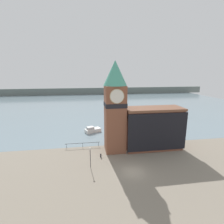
{
  "coord_description": "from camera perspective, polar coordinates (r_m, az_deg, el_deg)",
  "views": [
    {
      "loc": [
        -7.87,
        -26.61,
        17.08
      ],
      "look_at": [
        -2.66,
        6.83,
        9.32
      ],
      "focal_mm": 28.0,
      "sensor_mm": 36.0,
      "label": 1
    }
  ],
  "objects": [
    {
      "name": "ground_plane",
      "position": [
        32.59,
        6.85,
        -18.8
      ],
      "size": [
        160.0,
        160.0,
        0.0
      ],
      "primitive_type": "plane",
      "color": "gray"
    },
    {
      "name": "water",
      "position": [
        100.38,
        -4.23,
        3.08
      ],
      "size": [
        160.0,
        120.0,
        0.0
      ],
      "color": "gray",
      "rests_on": "ground_plane"
    },
    {
      "name": "far_shoreline",
      "position": [
        139.59,
        -5.61,
        6.85
      ],
      "size": [
        180.0,
        3.0,
        5.0
      ],
      "color": "slate",
      "rests_on": "water"
    },
    {
      "name": "pier_railing",
      "position": [
        41.62,
        -9.57,
        -10.12
      ],
      "size": [
        8.0,
        0.08,
        1.09
      ],
      "color": "#232328",
      "rests_on": "ground_plane"
    },
    {
      "name": "clock_tower",
      "position": [
        36.88,
        1.01,
        2.3
      ],
      "size": [
        4.9,
        4.9,
        19.42
      ],
      "color": "brown",
      "rests_on": "ground_plane"
    },
    {
      "name": "pier_building",
      "position": [
        40.59,
        13.3,
        -5.14
      ],
      "size": [
        12.97,
        5.51,
        9.44
      ],
      "color": "brown",
      "rests_on": "ground_plane"
    },
    {
      "name": "boat_near",
      "position": [
        51.35,
        -6.4,
        -5.82
      ],
      "size": [
        4.93,
        3.72,
        1.7
      ],
      "rotation": [
        0.0,
        0.0,
        0.41
      ],
      "color": "silver",
      "rests_on": "water"
    },
    {
      "name": "mooring_bollard_near",
      "position": [
        36.9,
        -3.69,
        -13.93
      ],
      "size": [
        0.3,
        0.3,
        0.81
      ],
      "color": "black",
      "rests_on": "ground_plane"
    },
    {
      "name": "lamp_post",
      "position": [
        32.56,
        -7.14,
        -13.39
      ],
      "size": [
        0.32,
        0.32,
        3.86
      ],
      "color": "black",
      "rests_on": "ground_plane"
    }
  ]
}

